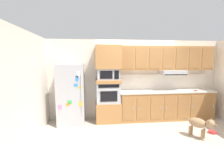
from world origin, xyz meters
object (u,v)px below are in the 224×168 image
object	(u,v)px
refrigerator	(71,94)
screwdriver	(196,91)
microwave	(108,74)
built_in_oven	(108,92)
dog	(200,124)
dog_food_bowl	(212,132)

from	to	relation	value
refrigerator	screwdriver	world-z (taller)	refrigerator
microwave	screwdriver	distance (m)	2.78
built_in_oven	microwave	distance (m)	0.56
dog	built_in_oven	bearing A→B (deg)	-158.60
refrigerator	dog_food_bowl	xyz separation A→B (m)	(3.70, -1.12, -0.85)
screwdriver	dog	size ratio (longest dim) A/B	0.25
dog_food_bowl	refrigerator	bearing A→B (deg)	163.14
built_in_oven	dog	world-z (taller)	built_in_oven
dog	dog_food_bowl	bearing A→B (deg)	78.53
built_in_oven	dog	distance (m)	2.58
built_in_oven	screwdriver	world-z (taller)	built_in_oven
microwave	dog	bearing A→B (deg)	-33.91
refrigerator	screwdriver	distance (m)	3.82
dog	dog_food_bowl	distance (m)	0.65
screwdriver	dog_food_bowl	distance (m)	1.36
microwave	dog_food_bowl	distance (m)	3.20
refrigerator	microwave	distance (m)	1.24
dog	screwdriver	bearing A→B (deg)	118.37
microwave	dog	xyz separation A→B (m)	(2.10, -1.41, -1.09)
refrigerator	built_in_oven	bearing A→B (deg)	3.55
refrigerator	built_in_oven	xyz separation A→B (m)	(1.09, 0.07, 0.02)
microwave	dog_food_bowl	bearing A→B (deg)	-24.49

